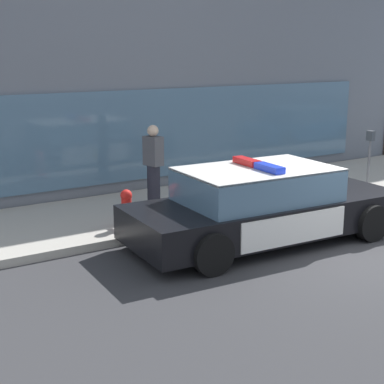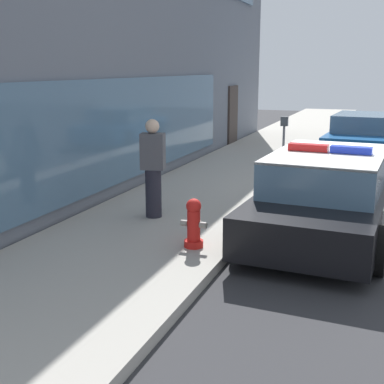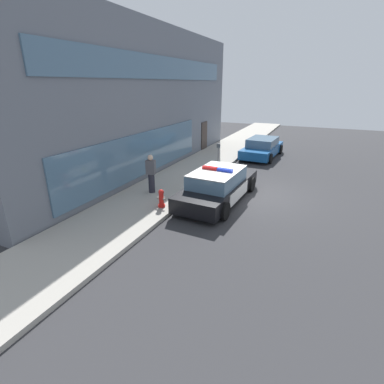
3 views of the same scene
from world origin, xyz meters
TOP-DOWN VIEW (x-y plane):
  - ground at (0.00, 0.00)m, footprint 48.00×48.00m
  - sidewalk at (0.00, 4.05)m, footprint 48.00×3.09m
  - storefront_building at (1.76, 10.49)m, footprint 18.95×9.78m
  - police_cruiser at (-1.41, 1.36)m, footprint 5.21×2.31m
  - fire_hydrant at (-3.30, 3.04)m, footprint 0.34×0.39m
  - pedestrian_on_sidewalk at (-2.06, 4.25)m, footprint 0.34×0.45m
  - parking_meter at (3.25, 3.02)m, footprint 0.12×0.18m

SIDE VIEW (x-z plane):
  - ground at x=0.00m, z-range 0.00..0.00m
  - sidewalk at x=0.00m, z-range 0.00..0.15m
  - fire_hydrant at x=-3.30m, z-range 0.14..0.86m
  - police_cruiser at x=-1.41m, z-range -0.07..1.43m
  - pedestrian_on_sidewalk at x=-2.06m, z-range 0.16..1.87m
  - parking_meter at x=3.25m, z-range 0.41..1.75m
  - storefront_building at x=1.76m, z-range 0.00..7.60m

